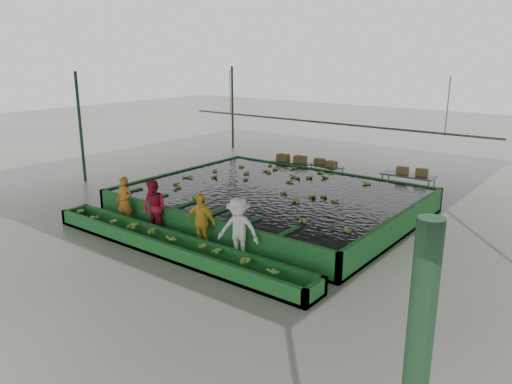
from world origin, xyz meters
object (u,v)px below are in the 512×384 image
Objects in this scene: sorting_trough at (172,246)px; worker_b at (154,208)px; worker_a at (125,201)px; packing_table_mid at (324,174)px; box_stack_right at (412,175)px; packing_table_right at (407,186)px; box_stack_left at (292,162)px; worker_c at (201,222)px; flotation_tank at (272,200)px; packing_table_left at (292,170)px; worker_d at (238,230)px; box_stack_mid at (326,165)px.

worker_b is (-1.65, 0.80, 0.67)m from sorting_trough.
worker_a is 0.92× the size of packing_table_mid.
sorting_trough is 10.76m from box_stack_right.
worker_a is 11.32m from packing_table_right.
packing_table_mid is 1.63m from box_stack_left.
packing_table_mid is at bearing 93.92° from sorting_trough.
worker_c is 9.37m from packing_table_mid.
packing_table_right is 0.50m from box_stack_right.
flotation_tank is 5.13m from box_stack_left.
worker_a is 11.43m from box_stack_right.
packing_table_left is at bearing 70.17° from worker_a.
worker_d is 1.01× the size of packing_table_mid.
worker_c is at bearing -5.74° from worker_b.
worker_a is at bearing -104.85° from packing_table_mid.
worker_a is 1.19× the size of box_stack_left.
flotation_tank is 5.29× the size of packing_table_left.
worker_a is (-3.15, 0.80, 0.61)m from sorting_trough.
worker_c is 1.48× the size of box_stack_mid.
packing_table_right is at bearing 4.33° from box_stack_left.
worker_d is 1.00× the size of packing_table_left.
packing_table_right reaches higher than sorting_trough.
sorting_trough is 6.95× the size of box_stack_left.
worker_b is (1.51, 0.00, 0.06)m from worker_a.
worker_c is at bearing -73.40° from box_stack_left.
box_stack_mid is (1.09, 9.20, -0.06)m from worker_b.
box_stack_left is (0.01, -0.05, 0.43)m from packing_table_left.
box_stack_right is at bearing 41.31° from worker_a.
worker_d reaches higher than sorting_trough.
worker_a reaches higher than sorting_trough.
packing_table_left is 1.73m from box_stack_mid.
box_stack_right is (4.06, 0.10, 0.55)m from packing_table_mid.
worker_d reaches higher than box_stack_mid.
worker_d is (3.56, 0.00, 0.03)m from worker_b.
box_stack_left is 1.15× the size of box_stack_right.
worker_c reaches higher than packing_table_mid.
worker_a reaches higher than box_stack_right.
packing_table_mid is at bearing 146.76° from box_stack_mid.
worker_a reaches higher than flotation_tank.
worker_c is 0.82× the size of packing_table_right.
box_stack_left is 1.68m from box_stack_mid.
box_stack_right is at bearing 1.40° from packing_table_mid.
sorting_trough is 8.45× the size of box_stack_mid.
worker_b is at bearing 162.44° from worker_d.
box_stack_right is at bearing 56.14° from worker_b.
flotation_tank is at bearing -83.48° from box_stack_mid.
box_stack_mid reaches higher than packing_table_mid.
worker_b is 0.98× the size of packing_table_mid.
box_stack_left reaches higher than flotation_tank.
box_stack_left is at bearing 87.90° from worker_b.
box_stack_mid is at bearing 93.21° from sorting_trough.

